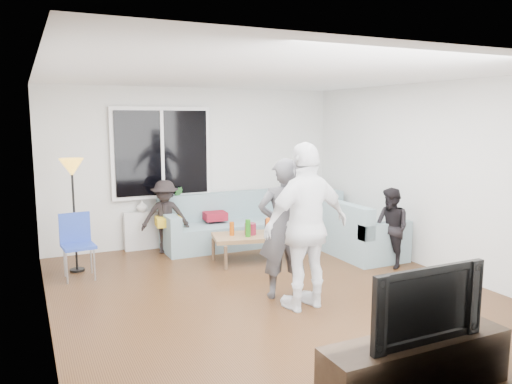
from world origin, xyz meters
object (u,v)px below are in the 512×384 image
spectator_right (391,228)px  spectator_back (165,217)px  side_chair (78,247)px  sofa_right_section (348,224)px  television (419,301)px  floor_lamp (74,216)px  sofa_back_section (232,220)px  coffee_table (251,248)px  player_left (284,229)px  tv_console (416,365)px  player_right (307,227)px

spectator_right → spectator_back: (-2.69, 2.12, 0.01)m
side_chair → spectator_back: size_ratio=0.75×
spectator_right → spectator_back: 3.42m
sofa_right_section → television: 4.23m
side_chair → spectator_right: bearing=-23.9°
floor_lamp → sofa_back_section: bearing=8.9°
sofa_back_section → coffee_table: size_ratio=2.09×
floor_lamp → sofa_right_section: bearing=-9.3°
side_chair → player_left: 2.78m
sofa_right_section → player_left: 2.46m
spectator_right → tv_console: bearing=-36.5°
sofa_right_section → tv_console: bearing=151.6°
floor_lamp → player_left: size_ratio=0.94×
spectator_right → television: spectator_right is taller
coffee_table → television: television is taller
sofa_back_section → floor_lamp: (-2.49, -0.39, 0.36)m
player_left → player_right: bearing=117.8°
player_left → player_right: (0.07, -0.40, 0.10)m
sofa_right_section → coffee_table: size_ratio=1.82×
sofa_back_section → player_left: size_ratio=1.39×
side_chair → spectator_right: size_ratio=0.76×
floor_lamp → spectator_right: bearing=-22.6°
sofa_right_section → floor_lamp: 4.14m
coffee_table → player_right: size_ratio=0.59×
sofa_right_section → player_left: player_left is taller
coffee_table → spectator_right: 2.05m
player_left → coffee_table: bearing=-82.4°
player_right → television: size_ratio=1.80×
sofa_right_section → spectator_back: (-2.69, 1.09, 0.15)m
coffee_table → spectator_right: (1.68, -1.11, 0.37)m
floor_lamp → tv_console: 4.87m
player_left → player_right: size_ratio=0.89×
spectator_back → television: bearing=-65.7°
player_right → tv_console: player_right is taller
tv_console → player_left: bearing=88.6°
spectator_back → television: (0.68, -4.80, 0.16)m
sofa_back_section → spectator_back: size_ratio=2.00×
sofa_back_section → side_chair: bearing=-163.3°
sofa_right_section → spectator_back: bearing=68.0°
coffee_table → side_chair: 2.41m
coffee_table → player_left: (-0.27, -1.52, 0.63)m
side_chair → coffee_table: bearing=-11.1°
player_right → television: player_right is taller
sofa_back_section → spectator_right: size_ratio=2.02×
sofa_right_section → player_right: bearing=134.4°
sofa_back_section → tv_console: size_ratio=1.44×
player_left → spectator_back: (-0.74, 2.53, -0.25)m
coffee_table → floor_lamp: (-2.39, 0.58, 0.58)m
player_left → tv_console: player_left is taller
player_left → spectator_right: size_ratio=1.46×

